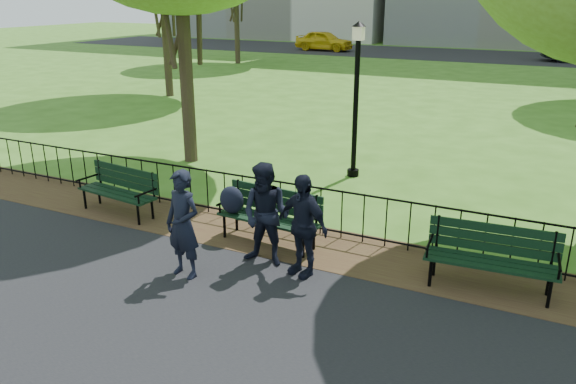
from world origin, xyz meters
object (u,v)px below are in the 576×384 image
at_px(park_bench_left_a, 120,185).
at_px(lamppost, 356,95).
at_px(park_bench_right_a, 492,251).
at_px(park_bench_main, 252,205).
at_px(person_left, 183,224).
at_px(person_mid, 266,215).
at_px(person_right, 302,225).
at_px(taxi, 324,41).

height_order(park_bench_left_a, lamppost, lamppost).
relative_size(park_bench_right_a, lamppost, 0.53).
height_order(park_bench_main, person_left, person_left).
relative_size(park_bench_left_a, park_bench_right_a, 0.96).
bearing_deg(person_mid, person_left, -138.45).
xyz_separation_m(park_bench_main, park_bench_left_a, (-2.96, -0.00, -0.08)).
xyz_separation_m(park_bench_main, person_left, (-0.28, -1.60, 0.19)).
bearing_deg(park_bench_main, person_right, -25.90).
xyz_separation_m(park_bench_main, person_mid, (0.65, -0.70, 0.19)).
xyz_separation_m(park_bench_main, person_right, (1.30, -0.77, 0.16)).
xyz_separation_m(park_bench_left_a, person_right, (4.26, -0.77, 0.25)).
height_order(park_bench_left_a, park_bench_right_a, park_bench_right_a).
bearing_deg(person_right, person_left, -133.91).
relative_size(park_bench_left_a, person_left, 1.08).
relative_size(park_bench_right_a, person_right, 1.17).
height_order(lamppost, person_left, lamppost).
distance_m(park_bench_main, park_bench_left_a, 2.96).
distance_m(person_right, taxi, 35.74).
bearing_deg(park_bench_left_a, person_right, -3.14).
bearing_deg(park_bench_right_a, person_mid, -171.43).
bearing_deg(person_right, taxi, 130.31).
height_order(park_bench_right_a, lamppost, lamppost).
bearing_deg(person_right, park_bench_main, 167.73).
xyz_separation_m(park_bench_left_a, park_bench_right_a, (6.91, 0.03, 0.03)).
relative_size(person_mid, person_right, 1.03).
bearing_deg(park_bench_left_a, person_mid, -3.94).
relative_size(park_bench_main, park_bench_left_a, 1.03).
distance_m(park_bench_right_a, person_mid, 3.39).
xyz_separation_m(lamppost, person_mid, (0.33, -4.96, -1.08)).
bearing_deg(park_bench_main, park_bench_right_a, 4.96).
height_order(lamppost, taxi, lamppost).
bearing_deg(person_left, park_bench_right_a, 28.67).
bearing_deg(park_bench_right_a, taxi, 112.59).
distance_m(park_bench_left_a, person_right, 4.33).
bearing_deg(park_bench_main, lamppost, 90.26).
xyz_separation_m(lamppost, person_right, (0.98, -5.03, -1.11)).
distance_m(park_bench_main, taxi, 34.55).
xyz_separation_m(lamppost, person_left, (-0.60, -5.86, -1.08)).
distance_m(park_bench_right_a, person_right, 2.77).
xyz_separation_m(park_bench_main, lamppost, (0.32, 4.26, 1.27)).
xyz_separation_m(park_bench_left_a, person_mid, (3.61, -0.70, 0.27)).
height_order(park_bench_left_a, taxi, taxi).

